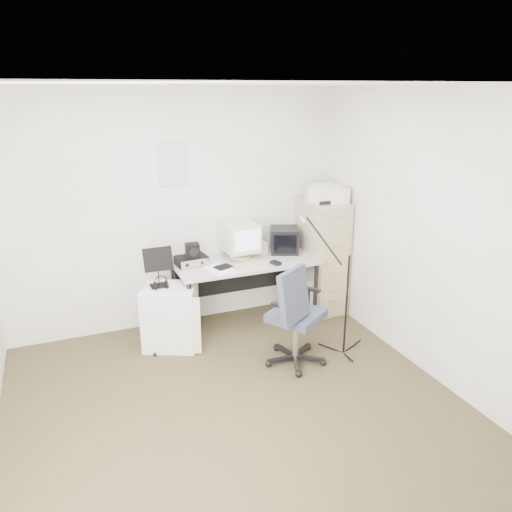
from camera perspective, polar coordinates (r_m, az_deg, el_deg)
name	(u,v)px	position (r m, az deg, el deg)	size (l,w,h in m)	color
floor	(238,410)	(4.24, -2.10, -17.18)	(3.60, 3.60, 0.01)	#3A341E
ceiling	(233,84)	(3.44, -2.62, 19.00)	(3.60, 3.60, 0.01)	white
wall_back	(177,211)	(5.31, -9.04, 5.07)	(3.60, 0.02, 2.50)	silver
wall_front	(384,400)	(2.22, 14.46, -15.61)	(3.60, 0.02, 2.50)	silver
wall_right	(432,238)	(4.56, 19.45, 1.94)	(0.02, 3.60, 2.50)	silver
wall_calendar	(173,164)	(5.20, -9.50, 10.37)	(0.30, 0.02, 0.44)	white
filing_cabinet	(322,256)	(5.76, 7.51, -0.02)	(0.40, 0.60, 1.30)	gray
printer	(327,194)	(5.52, 8.12, 7.07)	(0.45, 0.31, 0.17)	beige
desk	(245,292)	(5.45, -1.22, -4.17)	(1.50, 0.70, 0.73)	#999999
crt_monitor	(240,240)	(5.38, -1.83, 1.83)	(0.35, 0.36, 0.38)	beige
crt_tv	(284,240)	(5.58, 3.24, 1.85)	(0.30, 0.32, 0.27)	black
desk_speaker	(263,248)	(5.51, 0.83, 0.91)	(0.07, 0.07, 0.14)	beige
keyboard	(246,265)	(5.15, -1.13, -1.06)	(0.41, 0.14, 0.02)	beige
mouse	(276,263)	(5.20, 2.27, -0.80)	(0.07, 0.11, 0.03)	black
radio_receiver	(191,260)	(5.23, -7.39, -0.50)	(0.32, 0.23, 0.09)	black
radio_speaker	(192,250)	(5.18, -7.28, 0.67)	(0.14, 0.13, 0.14)	black
papers	(220,269)	(5.06, -4.17, -1.47)	(0.21, 0.29, 0.02)	white
pc_tower	(299,297)	(5.71, 4.98, -4.65)	(0.21, 0.48, 0.45)	beige
office_chair	(296,314)	(4.64, 4.62, -6.57)	(0.58, 0.58, 1.01)	#3A404A
side_cart	(170,317)	(5.07, -9.76, -6.86)	(0.51, 0.41, 0.64)	silver
music_stand	(158,267)	(4.91, -11.15, -1.19)	(0.28, 0.15, 0.41)	black
headphones	(161,284)	(4.90, -10.82, -3.21)	(0.14, 0.14, 0.03)	black
mic_stand	(347,290)	(4.81, 10.39, -3.88)	(0.02, 0.02, 1.32)	black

